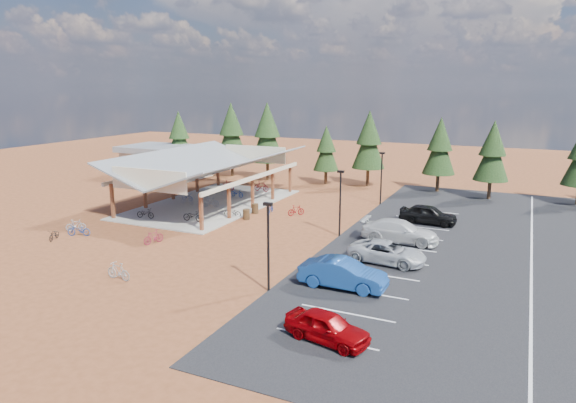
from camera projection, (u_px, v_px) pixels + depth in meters
The scene contains 38 objects.
ground at pixel (270, 235), 39.95m from camera, with size 140.00×140.00×0.00m, color brown.
asphalt_lot at pixel (532, 256), 34.97m from camera, with size 27.00×44.00×0.04m, color black.
concrete_pad at pixel (212, 204), 50.26m from camera, with size 10.60×18.60×0.10m, color gray.
bike_pavilion at pixel (210, 166), 49.42m from camera, with size 11.65×19.40×4.97m.
outbuilding at pixel (166, 161), 65.32m from camera, with size 11.00×7.00×3.90m.
lamp_post_0 at pixel (268, 241), 28.40m from camera, with size 0.50×0.25×5.14m.
lamp_post_1 at pixel (340, 198), 39.00m from camera, with size 0.50×0.25×5.14m.
lamp_post_2 at pixel (381, 174), 49.61m from camera, with size 0.50×0.25×5.14m.
trash_bin_0 at pixel (246, 214), 44.48m from camera, with size 0.60×0.60×0.90m, color #3D2915.
trash_bin_1 at pixel (255, 208), 46.63m from camera, with size 0.60×0.60×0.90m, color #3D2915.
pine_0 at pixel (179, 135), 67.65m from camera, with size 3.50×3.50×8.15m.
pine_1 at pixel (231, 131), 64.99m from camera, with size 4.01×4.01×9.34m.
pine_2 at pixel (267, 133), 61.98m from camera, with size 4.08×4.08×9.49m.
pine_3 at pixel (326, 149), 59.65m from camera, with size 2.96×2.96×6.90m.
pine_4 at pixel (369, 140), 58.28m from camera, with size 3.73×3.73×8.69m.
pine_5 at pixel (440, 146), 55.27m from camera, with size 3.49×3.49×8.13m.
pine_6 at pixel (493, 151), 51.58m from camera, with size 3.45×3.45×8.03m.
bike_0 at pixel (145, 213), 44.52m from camera, with size 0.58×1.65×0.87m, color black.
bike_1 at pixel (187, 199), 49.80m from camera, with size 0.43×1.53×0.92m, color gray.
bike_2 at pixel (187, 197), 51.31m from camera, with size 0.54×1.55×0.81m, color navy.
bike_3 at pixel (228, 185), 56.55m from camera, with size 0.50×1.76×1.06m, color maroon.
bike_4 at pixel (193, 216), 43.48m from camera, with size 0.63×1.82×0.96m, color black.
bike_5 at pixel (210, 202), 48.66m from camera, with size 0.48×1.71×1.03m, color gray.
bike_6 at pixel (237, 193), 53.05m from camera, with size 0.57×1.64×0.86m, color #173D99.
bike_7 at pixel (261, 186), 55.83m from camera, with size 0.52×1.85×1.11m, color maroon.
bike_8 at pixel (54, 235), 38.61m from camera, with size 0.53×1.52×0.80m, color black.
bike_9 at pixel (76, 225), 41.00m from camera, with size 0.43×1.54×0.92m, color #9798A0.
bike_10 at pixel (79, 230), 39.56m from camera, with size 0.62×1.79×0.94m, color navy.
bike_11 at pixel (153, 237), 37.66m from camera, with size 0.48×1.68×1.01m, color maroon.
bike_13 at pixel (118, 271), 30.60m from camera, with size 0.51×1.80×1.08m, color #969A9F.
bike_14 at pixel (271, 209), 46.57m from camera, with size 0.59×1.69×0.89m, color navy.
bike_15 at pixel (296, 210), 45.83m from camera, with size 0.45×1.59×0.96m, color maroon.
bike_16 at pixel (232, 212), 45.39m from camera, with size 0.55×1.57×0.83m, color black.
car_0 at pixel (327, 327), 23.15m from camera, with size 1.62×4.04×1.38m, color #7F0105.
car_1 at pixel (343, 274), 29.27m from camera, with size 1.76×5.04×1.66m, color navy.
car_2 at pixel (387, 252), 33.45m from camera, with size 2.33×5.05×1.40m, color #AFB3B8.
car_3 at pixel (400, 231), 37.84m from camera, with size 2.29×5.64×1.64m, color silver.
car_4 at pixel (428, 214), 42.96m from camera, with size 1.89×4.70×1.60m, color black.
Camera 1 is at (17.51, -34.20, 11.34)m, focal length 32.00 mm.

